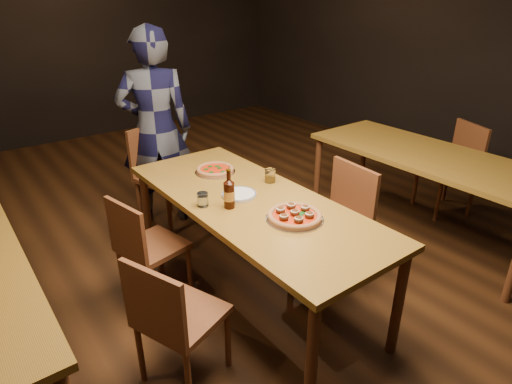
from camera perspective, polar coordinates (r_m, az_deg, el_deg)
ground at (r=3.15m, az=-0.56°, el=-13.33°), size 9.00×9.00×0.00m
room_shell at (r=2.48m, az=-0.76°, el=22.70°), size 9.00×9.00×9.00m
table_main at (r=2.79m, az=-0.62°, el=-2.30°), size 0.80×2.00×0.75m
table_right at (r=3.86m, az=22.02°, el=3.78°), size 0.80×2.00×0.75m
chair_main_nw at (r=2.37m, az=-9.84°, el=-15.74°), size 0.50×0.50×0.84m
chair_main_sw at (r=2.99m, az=-13.63°, el=-6.92°), size 0.45×0.45×0.82m
chair_main_e at (r=3.08m, az=9.87°, el=-4.45°), size 0.46×0.46×0.92m
chair_end at (r=3.89m, az=-11.76°, el=2.05°), size 0.56×0.56×0.95m
chair_nbr_right at (r=4.46m, az=24.15°, el=3.02°), size 0.55×0.55×0.90m
pizza_meatball at (r=2.51m, az=5.17°, el=-3.14°), size 0.34×0.34×0.06m
pizza_margherita at (r=3.18m, az=-5.48°, el=2.97°), size 0.30×0.30×0.04m
plate_stack at (r=2.79m, az=-2.27°, el=-0.35°), size 0.22×0.22×0.02m
beer_bottle at (r=2.62m, az=-3.60°, el=-0.31°), size 0.07×0.07×0.25m
water_glass at (r=2.67m, az=-7.12°, el=-0.99°), size 0.07×0.07×0.09m
amber_glass at (r=2.99m, az=1.89°, el=2.20°), size 0.07×0.07×0.09m
diner at (r=3.87m, az=-13.24°, el=8.06°), size 0.75×0.64×1.75m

